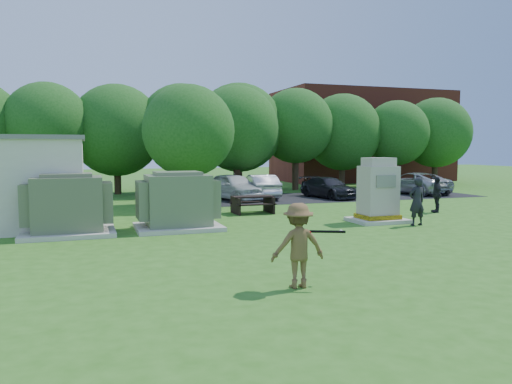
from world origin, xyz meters
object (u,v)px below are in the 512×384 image
object	(u,v)px
batter	(298,245)
car_white	(234,187)
person_by_generator	(417,201)
car_silver_a	(260,186)
car_silver_b	(414,183)
transformer_left	(68,206)
picnic_table	(252,202)
generator_cabinet	(378,194)
car_dark	(329,188)
transformer_right	(178,202)
person_walking_right	(437,194)

from	to	relation	value
batter	car_white	world-z (taller)	batter
person_by_generator	car_silver_a	distance (m)	11.76
car_silver_b	transformer_left	bearing A→B (deg)	16.08
picnic_table	batter	size ratio (longest dim) A/B	1.03
generator_cabinet	car_white	world-z (taller)	generator_cabinet
car_silver_a	car_dark	distance (m)	4.03
batter	car_silver_a	world-z (taller)	batter
transformer_right	generator_cabinet	size ratio (longest dim) A/B	1.18
transformer_left	transformer_right	xyz separation A→B (m)	(3.70, 0.00, 0.00)
car_white	car_silver_b	bearing A→B (deg)	-19.08
transformer_left	transformer_right	distance (m)	3.70
person_by_generator	car_silver_a	xyz separation A→B (m)	(-2.20, 11.55, -0.22)
transformer_right	car_dark	distance (m)	13.35
picnic_table	car_silver_b	size ratio (longest dim) A/B	0.37
transformer_right	batter	size ratio (longest dim) A/B	1.69
generator_cabinet	car_silver_a	size ratio (longest dim) A/B	0.60
car_dark	car_silver_b	bearing A→B (deg)	-4.50
transformer_left	person_walking_right	world-z (taller)	transformer_left
car_white	car_dark	xyz separation A→B (m)	(5.58, -0.77, -0.15)
car_white	car_silver_a	size ratio (longest dim) A/B	1.05
picnic_table	car_dark	size ratio (longest dim) A/B	0.44
generator_cabinet	car_silver_b	world-z (taller)	generator_cabinet
batter	car_dark	size ratio (longest dim) A/B	0.42
generator_cabinet	car_dark	size ratio (longest dim) A/B	0.61
transformer_left	generator_cabinet	size ratio (longest dim) A/B	1.18
generator_cabinet	person_by_generator	bearing A→B (deg)	-53.99
batter	car_white	size ratio (longest dim) A/B	0.40
car_white	batter	bearing A→B (deg)	-120.55
transformer_right	car_dark	bearing A→B (deg)	39.14
car_white	person_by_generator	bearing A→B (deg)	-89.55
person_by_generator	car_silver_b	distance (m)	13.78
transformer_right	car_dark	world-z (taller)	transformer_right
person_walking_right	car_white	distance (m)	10.97
picnic_table	car_white	distance (m)	6.00
batter	car_silver_a	xyz separation A→B (m)	(5.41, 17.84, -0.19)
transformer_right	batter	bearing A→B (deg)	-82.93
generator_cabinet	batter	distance (m)	10.09
picnic_table	car_silver_a	world-z (taller)	car_silver_a
car_silver_a	transformer_left	bearing A→B (deg)	48.16
transformer_left	person_by_generator	xyz separation A→B (m)	(12.35, -2.08, -0.06)
transformer_left	car_dark	size ratio (longest dim) A/B	0.72
batter	person_walking_right	size ratio (longest dim) A/B	1.08
car_dark	generator_cabinet	bearing A→B (deg)	-116.04
transformer_left	car_white	world-z (taller)	transformer_left
transformer_right	person_walking_right	world-z (taller)	transformer_right
car_silver_b	picnic_table	bearing A→B (deg)	16.54
person_walking_right	car_silver_a	world-z (taller)	person_walking_right
car_dark	transformer_right	bearing A→B (deg)	-151.25
person_walking_right	car_silver_a	distance (m)	10.18
transformer_right	batter	xyz separation A→B (m)	(1.04, -8.37, -0.08)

